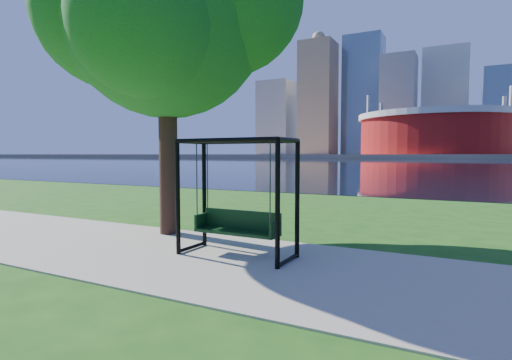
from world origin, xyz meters
The scene contains 8 objects.
ground centered at (0.00, 0.00, 0.00)m, with size 900.00×900.00×0.00m, color #1E5114.
path centered at (0.00, -0.50, 0.01)m, with size 120.00×4.00×0.03m, color #9E937F.
river centered at (0.00, 102.00, 0.01)m, with size 900.00×180.00×0.02m, color black.
far_bank centered at (0.00, 306.00, 1.00)m, with size 900.00×228.00×2.00m, color #937F60.
stadium centered at (-10.00, 235.00, 14.23)m, with size 83.00×83.00×32.00m.
skyline centered at (-4.27, 319.39, 35.89)m, with size 392.00×66.00×96.50m.
swing centered at (-0.48, -0.08, 1.09)m, with size 2.22×0.99×2.26m.
park_tree centered at (-3.10, 1.07, 5.42)m, with size 6.28×5.68×7.80m.
Camera 1 is at (3.31, -6.62, 1.97)m, focal length 28.00 mm.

